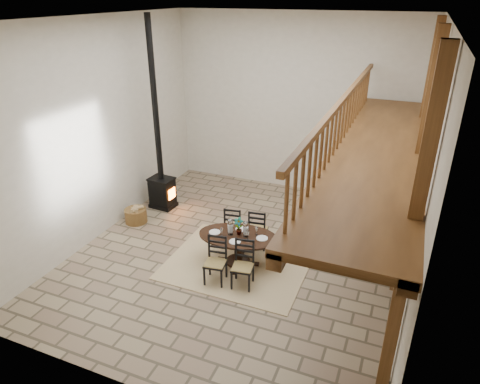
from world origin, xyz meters
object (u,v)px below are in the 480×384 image
at_px(log_basket, 136,215).
at_px(log_stack, 132,215).
at_px(wood_stove, 160,169).
at_px(dining_table, 238,247).

xyz_separation_m(log_basket, log_stack, (-0.21, 0.10, -0.10)).
xyz_separation_m(wood_stove, log_stack, (-0.39, -0.93, -1.03)).
distance_m(wood_stove, log_stack, 1.44).
bearing_deg(dining_table, log_stack, 158.26).
distance_m(dining_table, log_stack, 3.48).
bearing_deg(log_stack, wood_stove, 67.07).
bearing_deg(log_basket, log_stack, 155.21).
bearing_deg(wood_stove, log_basket, -96.06).
distance_m(log_basket, log_stack, 0.25).
xyz_separation_m(dining_table, wood_stove, (-2.97, 1.74, 0.71)).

